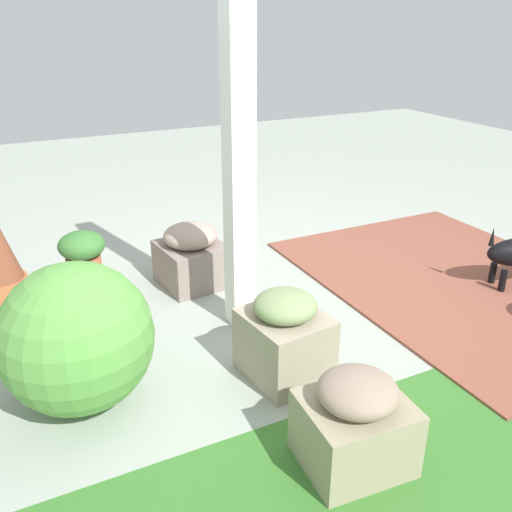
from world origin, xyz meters
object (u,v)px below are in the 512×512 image
stone_planter_far (355,423)px  terracotta_pot_broad (83,258)px  stone_planter_nearest (191,256)px  stone_planter_mid (285,337)px  round_shrub (77,338)px  porch_pillar (239,152)px

stone_planter_far → terracotta_pot_broad: stone_planter_far is taller
stone_planter_nearest → stone_planter_mid: 1.22m
stone_planter_mid → stone_planter_nearest: bearing=-87.5°
stone_planter_nearest → round_shrub: bearing=46.8°
porch_pillar → stone_planter_far: size_ratio=4.61×
round_shrub → terracotta_pot_broad: 1.24m
porch_pillar → stone_planter_nearest: 1.05m
stone_planter_mid → round_shrub: round_shrub is taller
round_shrub → stone_planter_mid: bearing=166.5°
porch_pillar → terracotta_pot_broad: (0.77, -0.85, -0.81)m
stone_planter_mid → terracotta_pot_broad: stone_planter_mid is taller
round_shrub → terracotta_pot_broad: (-0.24, -1.21, -0.12)m
terracotta_pot_broad → stone_planter_nearest: bearing=161.5°
stone_planter_nearest → stone_planter_mid: stone_planter_mid is taller
stone_planter_far → stone_planter_mid: bearing=-94.1°
stone_planter_nearest → terracotta_pot_broad: 0.72m
stone_planter_far → round_shrub: size_ratio=0.63×
stone_planter_nearest → stone_planter_far: stone_planter_nearest is taller
stone_planter_mid → stone_planter_far: bearing=85.9°
stone_planter_nearest → terracotta_pot_broad: (0.68, -0.23, 0.03)m
porch_pillar → stone_planter_nearest: bearing=-82.2°
stone_planter_nearest → round_shrub: (0.93, 0.99, 0.15)m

